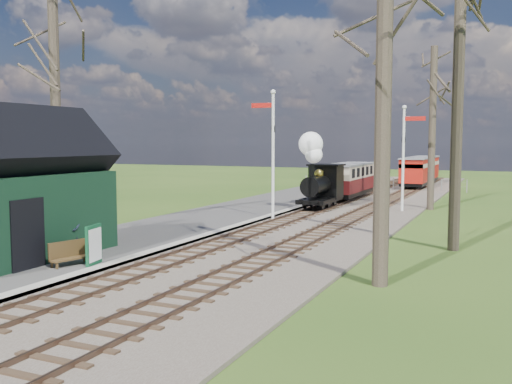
# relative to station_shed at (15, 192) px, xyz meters

# --- Properties ---
(ground) EXTENTS (140.00, 140.00, 0.00)m
(ground) POSITION_rel_station_shed_xyz_m (4.30, -4.00, -2.27)
(ground) COLOR #2E4F18
(ground) RESTS_ON ground
(distant_hills) EXTENTS (114.40, 48.00, 22.02)m
(distant_hills) POSITION_rel_station_shed_xyz_m (5.70, 60.38, -18.47)
(distant_hills) COLOR #385B23
(distant_hills) RESTS_ON ground
(ballast_bed) EXTENTS (8.00, 60.00, 0.10)m
(ballast_bed) POSITION_rel_station_shed_xyz_m (5.60, 18.00, -2.22)
(ballast_bed) COLOR brown
(ballast_bed) RESTS_ON ground
(track_near) EXTENTS (1.60, 60.00, 0.15)m
(track_near) POSITION_rel_station_shed_xyz_m (4.30, 18.00, -2.17)
(track_near) COLOR brown
(track_near) RESTS_ON ground
(track_far) EXTENTS (1.60, 60.00, 0.15)m
(track_far) POSITION_rel_station_shed_xyz_m (6.90, 18.00, -2.17)
(track_far) COLOR brown
(track_far) RESTS_ON ground
(platform) EXTENTS (5.00, 44.00, 0.20)m
(platform) POSITION_rel_station_shed_xyz_m (0.80, 10.00, -2.17)
(platform) COLOR #474442
(platform) RESTS_ON ground
(coping_strip) EXTENTS (0.40, 44.00, 0.21)m
(coping_strip) POSITION_rel_station_shed_xyz_m (3.10, 10.00, -2.16)
(coping_strip) COLOR #B2AD9E
(coping_strip) RESTS_ON ground
(station_shed) EXTENTS (3.25, 6.30, 4.78)m
(station_shed) POSITION_rel_station_shed_xyz_m (0.00, 0.00, 0.00)
(station_shed) COLOR black
(station_shed) RESTS_ON platform
(semaphore_near) EXTENTS (1.22, 0.24, 6.22)m
(semaphore_near) POSITION_rel_station_shed_xyz_m (3.53, 12.00, 1.35)
(semaphore_near) COLOR silver
(semaphore_near) RESTS_ON ground
(semaphore_far) EXTENTS (1.22, 0.24, 5.72)m
(semaphore_far) POSITION_rel_station_shed_xyz_m (8.67, 18.00, 1.08)
(semaphore_far) COLOR silver
(semaphore_far) RESTS_ON ground
(bare_trees) EXTENTS (15.51, 22.39, 12.00)m
(bare_trees) POSITION_rel_station_shed_xyz_m (5.63, 6.10, 2.94)
(bare_trees) COLOR #382D23
(bare_trees) RESTS_ON ground
(fence_line) EXTENTS (12.60, 0.08, 1.00)m
(fence_line) POSITION_rel_station_shed_xyz_m (4.60, 32.00, -1.72)
(fence_line) COLOR slate
(fence_line) RESTS_ON ground
(locomotive) EXTENTS (1.65, 3.84, 4.11)m
(locomotive) POSITION_rel_station_shed_xyz_m (4.29, 17.04, -0.35)
(locomotive) COLOR black
(locomotive) RESTS_ON ground
(coach) EXTENTS (1.92, 6.58, 2.02)m
(coach) POSITION_rel_station_shed_xyz_m (4.30, 23.10, -0.86)
(coach) COLOR black
(coach) RESTS_ON ground
(red_carriage_a) EXTENTS (1.91, 4.73, 2.01)m
(red_carriage_a) POSITION_rel_station_shed_xyz_m (6.90, 33.60, -0.87)
(red_carriage_a) COLOR black
(red_carriage_a) RESTS_ON ground
(red_carriage_b) EXTENTS (1.91, 4.73, 2.01)m
(red_carriage_b) POSITION_rel_station_shed_xyz_m (6.90, 39.10, -0.87)
(red_carriage_b) COLOR black
(red_carriage_b) RESTS_ON ground
(sign_board) EXTENTS (0.24, 0.80, 1.17)m
(sign_board) POSITION_rel_station_shed_xyz_m (2.78, 0.25, -1.48)
(sign_board) COLOR #0E4525
(sign_board) RESTS_ON platform
(bench) EXTENTS (0.68, 1.29, 0.71)m
(bench) POSITION_rel_station_shed_xyz_m (2.16, -0.09, -1.73)
(bench) COLOR #4C361B
(bench) RESTS_ON platform
(person) EXTENTS (0.56, 0.66, 1.54)m
(person) POSITION_rel_station_shed_xyz_m (1.38, 0.89, -1.30)
(person) COLOR #1B2431
(person) RESTS_ON platform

